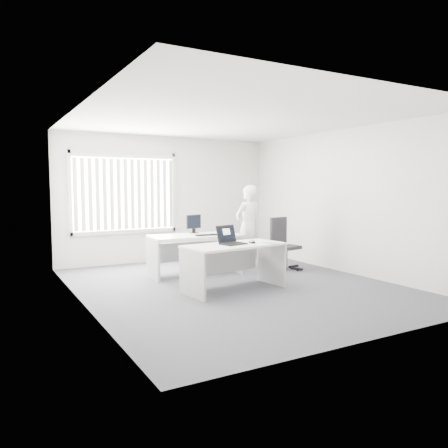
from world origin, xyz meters
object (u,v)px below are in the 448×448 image
desk_near (234,257)px  person (248,227)px  laptop (233,235)px  monitor (194,224)px  desk_far (195,246)px  office_chair (284,253)px

desk_near → person: size_ratio=1.01×
person → laptop: 2.05m
person → monitor: (-1.19, 0.11, 0.10)m
laptop → desk_near: bearing=14.9°
person → monitor: bearing=-15.6°
desk_far → desk_near: bearing=-84.7°
person → office_chair: bearing=124.6°
desk_near → laptop: laptop is taller
monitor → person: bearing=-21.9°
office_chair → laptop: laptop is taller
office_chair → monitor: size_ratio=2.93×
laptop → monitor: 1.70m
desk_near → office_chair: 2.08m
desk_far → office_chair: 1.88m
office_chair → monitor: monitor is taller
office_chair → monitor: (-1.72, 0.65, 0.62)m
desk_near → office_chair: bearing=23.5°
desk_far → office_chair: office_chair is taller
office_chair → person: (-0.53, 0.54, 0.53)m
office_chair → desk_near: bearing=-160.1°
office_chair → monitor: 1.94m
office_chair → desk_far: bearing=159.2°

